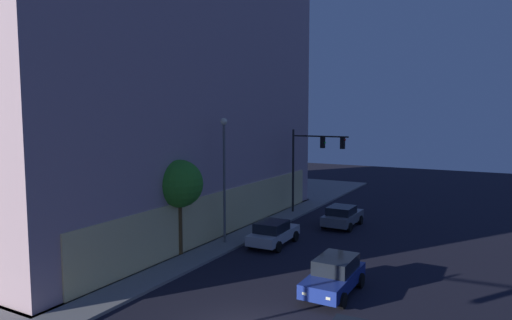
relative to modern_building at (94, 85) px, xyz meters
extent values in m
cube|color=#4C4C51|center=(0.00, 0.04, -10.66)|extent=(29.76, 25.56, 0.15)
cube|color=#F7DE8F|center=(0.00, -12.34, -9.05)|extent=(26.42, 0.60, 3.06)
cube|color=#AC8F98|center=(0.00, 0.04, -0.95)|extent=(29.36, 25.16, 19.27)
cylinder|color=black|center=(8.88, -13.58, -7.09)|extent=(0.18, 0.18, 6.99)
cylinder|color=black|center=(8.74, -16.00, -4.12)|extent=(0.41, 4.85, 0.12)
cube|color=black|center=(8.72, -16.24, -4.62)|extent=(0.34, 0.34, 0.90)
sphere|color=green|center=(8.71, -16.42, -4.62)|extent=(0.18, 0.18, 0.18)
cube|color=black|center=(8.62, -17.94, -4.62)|extent=(0.34, 0.34, 0.90)
sphere|color=red|center=(8.61, -18.12, -4.34)|extent=(0.18, 0.18, 0.18)
cylinder|color=#5C5C5C|center=(-1.82, -13.56, -6.78)|extent=(0.16, 0.16, 7.61)
sphere|color=#F9EFC6|center=(-1.82, -13.56, -2.82)|extent=(0.44, 0.44, 0.44)
cylinder|color=brown|center=(-5.19, -12.63, -9.05)|extent=(0.28, 0.28, 3.08)
sphere|color=#318923|center=(-5.19, -12.63, -6.39)|extent=(2.79, 2.79, 2.79)
cube|color=navy|center=(-6.19, -22.39, -10.06)|extent=(4.43, 1.80, 0.65)
cube|color=black|center=(-5.86, -22.39, -9.41)|extent=(2.36, 1.62, 0.66)
cube|color=#F9F4CC|center=(-8.35, -22.92, -10.06)|extent=(0.12, 0.20, 0.12)
cube|color=#F9F4CC|center=(-8.35, -21.85, -10.06)|extent=(0.12, 0.20, 0.12)
cylinder|color=black|center=(-7.57, -23.28, -10.39)|extent=(0.70, 0.24, 0.70)
cylinder|color=black|center=(-7.56, -21.50, -10.39)|extent=(0.70, 0.24, 0.70)
cylinder|color=black|center=(-4.83, -23.29, -10.39)|extent=(0.70, 0.24, 0.70)
cylinder|color=black|center=(-4.82, -21.51, -10.39)|extent=(0.70, 0.24, 0.70)
cube|color=#B7BABF|center=(-0.37, -16.38, -10.08)|extent=(4.43, 1.97, 0.61)
cube|color=black|center=(-0.70, -16.39, -9.47)|extent=(2.15, 1.72, 0.62)
cube|color=#F9F4CC|center=(1.76, -15.77, -10.08)|extent=(0.12, 0.20, 0.12)
cube|color=#F9F4CC|center=(1.78, -16.88, -10.08)|extent=(0.12, 0.20, 0.12)
cylinder|color=black|center=(0.96, -15.42, -10.39)|extent=(0.69, 0.26, 0.69)
cylinder|color=black|center=(1.01, -17.27, -10.39)|extent=(0.69, 0.26, 0.69)
cylinder|color=black|center=(-1.75, -15.48, -10.39)|extent=(0.69, 0.26, 0.69)
cylinder|color=black|center=(-1.71, -17.34, -10.39)|extent=(0.69, 0.26, 0.69)
cube|color=slate|center=(6.45, -18.74, -10.07)|extent=(4.33, 2.00, 0.67)
cube|color=black|center=(6.13, -18.74, -9.44)|extent=(2.16, 1.78, 0.57)
cube|color=#F9F4CC|center=(8.56, -18.18, -10.07)|extent=(0.12, 0.20, 0.12)
cube|color=#F9F4CC|center=(8.55, -19.35, -10.07)|extent=(0.12, 0.20, 0.12)
cylinder|color=black|center=(7.80, -17.78, -10.40)|extent=(0.67, 0.25, 0.67)
cylinder|color=black|center=(7.78, -19.74, -10.40)|extent=(0.67, 0.25, 0.67)
cylinder|color=black|center=(5.13, -17.75, -10.40)|extent=(0.67, 0.25, 0.67)
cylinder|color=black|center=(5.11, -19.71, -10.40)|extent=(0.67, 0.25, 0.67)
camera|label=1|loc=(-25.65, -28.96, -2.49)|focal=31.49mm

